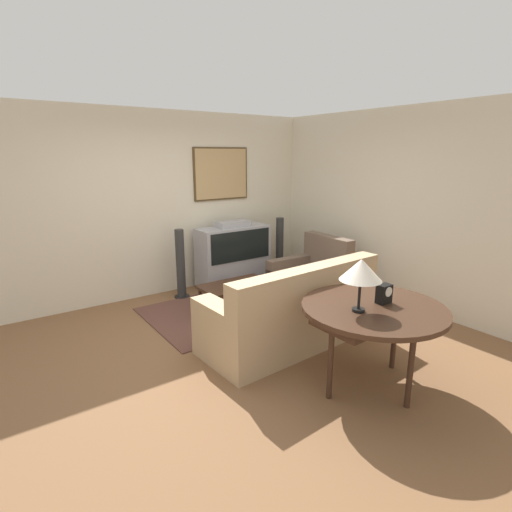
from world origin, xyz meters
TOP-DOWN VIEW (x-y plane):
  - ground_plane at (0.00, 0.00)m, footprint 12.00×12.00m
  - wall_back at (0.02, 2.13)m, footprint 12.00×0.10m
  - wall_right at (2.63, 0.00)m, footprint 0.06×12.00m
  - area_rug at (0.65, 0.89)m, footprint 2.46×1.57m
  - tv at (1.11, 1.75)m, footprint 1.18×0.47m
  - couch at (0.54, -0.37)m, footprint 2.04×0.95m
  - armchair at (1.81, 0.67)m, footprint 0.96×0.94m
  - coffee_table at (0.54, 0.80)m, footprint 0.95×0.53m
  - console_table at (0.57, -1.43)m, footprint 1.27×1.27m
  - table_lamp at (0.37, -1.43)m, footprint 0.35×0.35m
  - mantel_clock at (0.70, -1.43)m, footprint 0.13×0.10m
  - speaker_tower_left at (0.18, 1.73)m, footprint 0.22×0.22m
  - speaker_tower_right at (2.04, 1.73)m, footprint 0.22×0.22m

SIDE VIEW (x-z plane):
  - ground_plane at x=0.00m, z-range 0.00..0.00m
  - area_rug at x=0.65m, z-range 0.00..0.01m
  - armchair at x=1.81m, z-range -0.17..0.72m
  - couch at x=0.54m, z-range -0.14..0.82m
  - coffee_table at x=0.54m, z-range 0.15..0.54m
  - speaker_tower_left at x=0.18m, z-range -0.03..1.00m
  - speaker_tower_right at x=2.04m, z-range -0.03..1.00m
  - tv at x=1.11m, z-range -0.03..1.03m
  - console_table at x=0.57m, z-range 0.33..1.11m
  - mantel_clock at x=0.70m, z-range 0.78..0.95m
  - table_lamp at x=0.37m, z-range 0.91..1.37m
  - wall_right at x=2.63m, z-range 0.00..2.70m
  - wall_back at x=0.02m, z-range 0.01..2.71m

